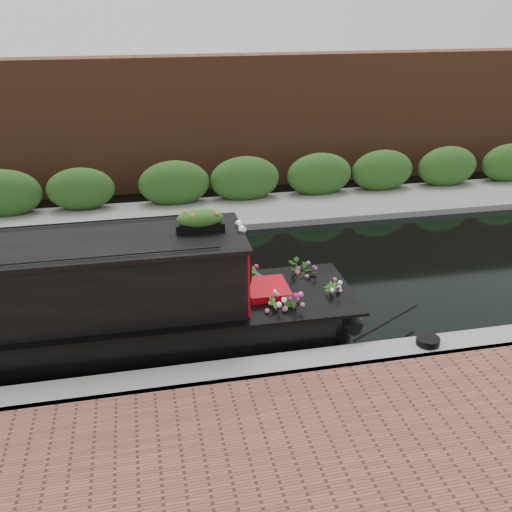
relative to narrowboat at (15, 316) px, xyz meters
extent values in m
plane|color=black|center=(2.99, 1.81, -0.77)|extent=(80.00, 80.00, 0.00)
cube|color=gray|center=(2.99, -1.49, -0.77)|extent=(40.00, 0.60, 0.50)
cube|color=gray|center=(2.99, 6.01, -0.77)|extent=(40.00, 2.40, 0.34)
cube|color=#27511B|center=(2.99, 6.91, -0.77)|extent=(40.00, 1.10, 2.80)
cube|color=brown|center=(2.99, 9.01, -0.77)|extent=(40.00, 1.00, 8.00)
cube|color=#BE0713|center=(3.80, 0.00, 0.54)|extent=(0.08, 1.62, 1.25)
cube|color=black|center=(2.57, -0.82, 0.61)|extent=(0.83, 0.04, 0.51)
cube|color=#BE0713|center=(4.28, 0.00, -0.13)|extent=(0.75, 0.84, 0.46)
sphere|color=white|center=(3.81, -0.13, 1.27)|extent=(0.17, 0.17, 0.17)
sphere|color=white|center=(3.81, 0.13, 1.27)|extent=(0.17, 0.17, 0.17)
cube|color=black|center=(3.13, 0.00, 1.31)|extent=(0.80, 0.22, 0.15)
ellipsoid|color=orange|center=(3.13, 0.00, 1.50)|extent=(0.88, 0.23, 0.22)
imported|color=#2F5F1F|center=(4.25, -0.59, -0.07)|extent=(0.33, 0.36, 0.57)
imported|color=#2F5F1F|center=(4.56, -0.64, -0.09)|extent=(0.37, 0.38, 0.54)
imported|color=#2F5F1F|center=(5.13, 0.59, -0.06)|extent=(0.71, 0.68, 0.60)
imported|color=#2F5F1F|center=(5.38, -0.28, -0.09)|extent=(0.39, 0.39, 0.54)
imported|color=#2F5F1F|center=(4.17, 0.59, -0.06)|extent=(0.30, 0.37, 0.60)
cylinder|color=olive|center=(5.96, 0.00, -0.63)|extent=(0.29, 0.33, 0.29)
cylinder|color=black|center=(6.73, -1.45, -0.46)|extent=(0.39, 0.39, 0.12)
camera|label=1|loc=(2.21, -8.80, 4.81)|focal=40.00mm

